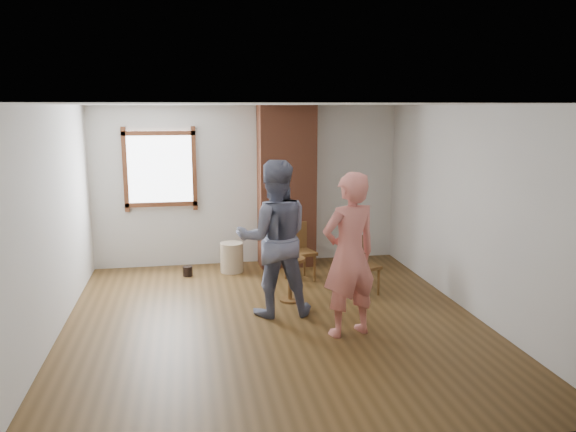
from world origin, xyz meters
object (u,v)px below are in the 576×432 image
object	(u,v)px
dining_chair_left	(298,248)
dining_chair_right	(360,262)
stoneware_crock	(232,257)
man	(274,238)
person_pink	(349,255)
side_table	(290,272)

from	to	relation	value
dining_chair_left	dining_chair_right	world-z (taller)	dining_chair_left
stoneware_crock	man	xyz separation A→B (m)	(0.38, -1.92, 0.74)
stoneware_crock	person_pink	distance (m)	3.03
side_table	man	world-z (taller)	man
side_table	man	bearing A→B (deg)	-123.70
dining_chair_left	person_pink	bearing A→B (deg)	-101.84
person_pink	dining_chair_left	bearing A→B (deg)	-102.35
stoneware_crock	dining_chair_left	world-z (taller)	dining_chair_left
dining_chair_left	stoneware_crock	bearing A→B (deg)	133.39
man	stoneware_crock	bearing A→B (deg)	-77.07
stoneware_crock	person_pink	bearing A→B (deg)	-67.91
dining_chair_left	man	bearing A→B (deg)	-128.84
dining_chair_right	person_pink	world-z (taller)	person_pink
dining_chair_right	side_table	distance (m)	1.04
dining_chair_right	stoneware_crock	bearing A→B (deg)	117.64
dining_chair_right	side_table	bearing A→B (deg)	164.89
dining_chair_right	man	world-z (taller)	man
man	person_pink	size ratio (longest dim) A/B	1.04
side_table	person_pink	xyz separation A→B (m)	(0.45, -1.22, 0.54)
dining_chair_left	man	world-z (taller)	man
side_table	man	size ratio (longest dim) A/B	0.31
dining_chair_right	side_table	size ratio (longest dim) A/B	1.33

